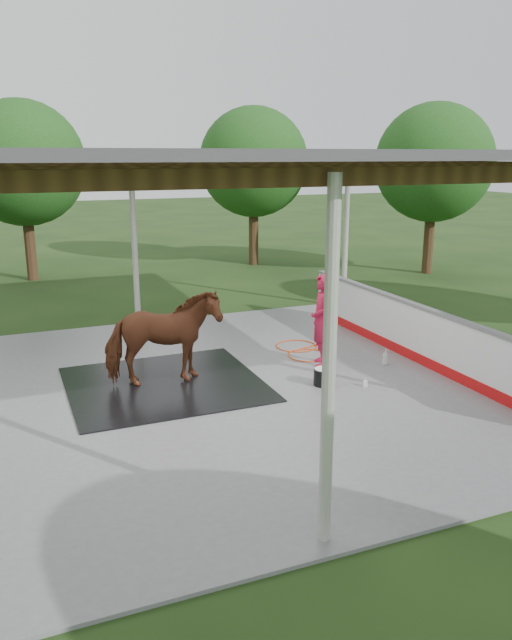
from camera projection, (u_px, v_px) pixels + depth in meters
name	position (u px, v px, depth m)	size (l,w,h in m)	color
ground	(196.00, 394.00, 10.93)	(100.00, 100.00, 0.00)	#1E3814
concrete_slab	(196.00, 392.00, 10.93)	(12.00, 10.00, 0.05)	slate
pavilion_structure	(189.00, 161.00, 9.92)	(12.60, 10.60, 4.05)	beige
dasher_board	(415.00, 333.00, 12.48)	(0.16, 8.00, 1.15)	red
tree_belt	(191.00, 171.00, 10.88)	(28.00, 28.00, 5.80)	#382314
rubber_mat	(165.00, 384.00, 11.22)	(3.38, 3.17, 0.03)	black
horse	(163.00, 338.00, 11.00)	(0.91, 2.00, 1.69)	brown
handler	(322.00, 320.00, 12.07)	(0.66, 0.43, 1.81)	#C5153B
wash_bucket	(323.00, 377.00, 11.16)	(0.34, 0.34, 0.31)	black
soap_bottle_a	(386.00, 357.00, 12.25)	(0.12, 0.12, 0.32)	silver
soap_bottle_b	(365.00, 382.00, 11.10)	(0.07, 0.08, 0.16)	#338CD8
hose_coil	(302.00, 350.00, 13.16)	(1.28, 1.55, 0.02)	#C73F0E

